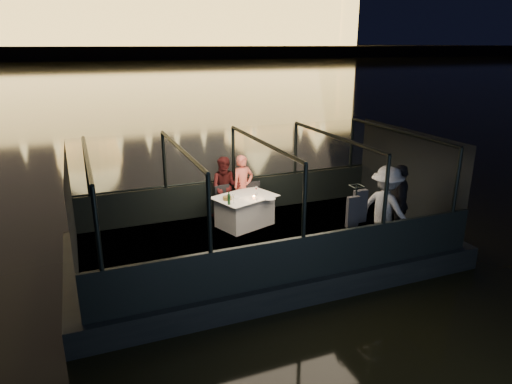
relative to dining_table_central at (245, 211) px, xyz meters
name	(u,v)px	position (x,y,z in m)	size (l,w,h in m)	color
river_water	(92,72)	(0.06, 79.00, -0.89)	(500.00, 500.00, 0.00)	black
boat_hull	(262,259)	(0.06, -1.00, -0.89)	(8.60, 4.40, 1.00)	black
boat_deck	(262,241)	(0.06, -1.00, -0.41)	(8.00, 4.00, 0.04)	black
gunwale_port	(234,196)	(0.06, 1.00, 0.06)	(8.00, 0.08, 0.90)	black
gunwale_starboard	(303,258)	(0.06, -3.00, 0.06)	(8.00, 0.08, 0.90)	black
cabin_glass_port	(233,154)	(0.06, 1.00, 1.21)	(8.00, 0.02, 1.40)	#99B2B2
cabin_glass_starboard	(305,201)	(0.06, -3.00, 1.21)	(8.00, 0.02, 1.40)	#99B2B2
cabin_roof_glass	(263,142)	(0.06, -1.00, 1.91)	(8.00, 4.00, 0.02)	#99B2B2
end_wall_fore	(72,217)	(-3.94, -1.00, 0.76)	(0.02, 4.00, 2.30)	black
end_wall_aft	(407,175)	(4.06, -1.00, 0.76)	(0.02, 4.00, 2.30)	black
canopy_ribs	(263,193)	(0.06, -1.00, 0.76)	(8.00, 4.00, 2.30)	black
embankment	(76,53)	(0.06, 209.00, 0.11)	(400.00, 140.00, 6.00)	#423D33
dining_table_central	(245,211)	(0.00, 0.00, 0.00)	(1.45, 1.05, 0.77)	silver
chair_port_left	(224,204)	(-0.37, 0.48, 0.06)	(0.42, 0.42, 0.89)	black
chair_port_right	(255,201)	(0.45, 0.45, 0.06)	(0.42, 0.42, 0.90)	black
coat_stand	(354,219)	(1.44, -2.61, 0.51)	(0.46, 0.37, 1.66)	black
person_woman_coral	(243,188)	(0.22, 0.72, 0.36)	(0.58, 0.39, 1.61)	#EB6955
person_man_maroon	(226,190)	(-0.25, 0.72, 0.36)	(0.78, 0.60, 1.62)	#3E1111
passenger_stripe	(385,213)	(2.34, -2.43, 0.47)	(1.23, 0.69, 1.90)	white
passenger_dark	(398,206)	(2.89, -2.16, 0.47)	(1.07, 0.45, 1.82)	black
wine_bottle	(229,198)	(-0.54, -0.42, 0.53)	(0.07, 0.07, 0.31)	#153B1A
bread_basket	(227,198)	(-0.48, -0.09, 0.42)	(0.21, 0.21, 0.08)	brown
amber_candle	(254,197)	(0.14, -0.26, 0.42)	(0.05, 0.05, 0.08)	#FF843F
plate_near	(270,199)	(0.50, -0.42, 0.39)	(0.27, 0.27, 0.02)	white
plate_far	(236,197)	(-0.22, -0.01, 0.39)	(0.23, 0.23, 0.01)	white
wine_glass_white	(233,199)	(-0.42, -0.38, 0.48)	(0.07, 0.07, 0.21)	silver
wine_glass_red	(256,191)	(0.31, 0.01, 0.48)	(0.07, 0.07, 0.21)	silver
wine_glass_empty	(256,196)	(0.17, -0.37, 0.48)	(0.06, 0.06, 0.17)	white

